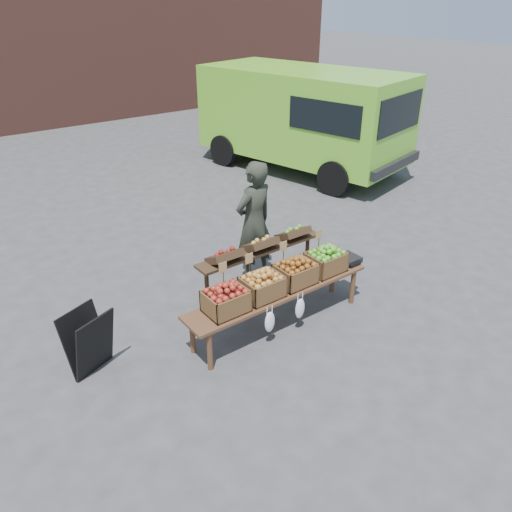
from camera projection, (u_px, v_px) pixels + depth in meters
ground at (322, 315)px, 6.97m from camera, size 80.00×80.00×0.00m
delivery_van at (303, 121)px, 12.17m from camera, size 3.57×5.75×2.39m
vendor at (254, 222)px, 7.45m from camera, size 0.75×0.54×1.89m
chalkboard_sign at (89, 342)px, 5.77m from camera, size 0.61×0.47×0.81m
back_table at (260, 266)px, 7.14m from camera, size 2.10×0.44×1.04m
display_bench at (278, 308)px, 6.62m from camera, size 2.70×0.56×0.57m
crate_golden_apples at (226, 301)px, 5.98m from camera, size 0.50×0.40×0.28m
crate_russet_pears at (262, 287)px, 6.27m from camera, size 0.50×0.40×0.28m
crate_red_apples at (295, 274)px, 6.56m from camera, size 0.50×0.40×0.28m
crate_green_apples at (326, 262)px, 6.85m from camera, size 0.50×0.40×0.28m
weighing_scale at (347, 259)px, 7.12m from camera, size 0.34×0.30×0.08m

